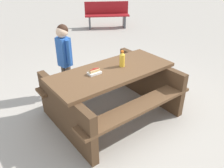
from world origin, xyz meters
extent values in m
plane|color=#ADA599|center=(0.00, 0.00, 0.00)|extent=(30.00, 30.00, 0.00)
cube|color=brown|center=(0.00, 0.00, 0.72)|extent=(1.92, 1.12, 0.05)
cube|color=brown|center=(0.12, 0.55, 0.43)|extent=(1.82, 0.65, 0.04)
cube|color=brown|center=(-0.12, -0.55, 0.43)|extent=(1.82, 0.65, 0.04)
cube|color=#4D3520|center=(0.76, -0.16, 0.35)|extent=(0.39, 1.39, 0.70)
cube|color=#4D3520|center=(-0.76, 0.16, 0.35)|extent=(0.39, 1.39, 0.70)
cylinder|color=yellow|center=(-0.19, 0.03, 0.84)|extent=(0.08, 0.08, 0.18)
cone|color=yellow|center=(-0.19, 0.03, 0.95)|extent=(0.07, 0.07, 0.04)
cylinder|color=orange|center=(-0.19, 0.03, 0.98)|extent=(0.04, 0.04, 0.02)
cube|color=white|center=(0.25, -0.11, 0.77)|extent=(0.20, 0.15, 0.03)
cube|color=#D8B272|center=(0.25, -0.11, 0.80)|extent=(0.16, 0.09, 0.04)
cylinder|color=maroon|center=(0.25, -0.11, 0.82)|extent=(0.14, 0.06, 0.03)
ellipsoid|color=maroon|center=(0.25, -0.11, 0.83)|extent=(0.07, 0.04, 0.01)
cylinder|color=brown|center=(0.07, -0.90, 0.28)|extent=(0.09, 0.09, 0.56)
cylinder|color=brown|center=(0.06, -1.03, 0.28)|extent=(0.09, 0.09, 0.56)
cube|color=#2659B2|center=(0.06, -0.97, 0.80)|extent=(0.18, 0.20, 0.48)
cylinder|color=#2659B2|center=(0.07, -0.85, 0.83)|extent=(0.07, 0.07, 0.41)
cylinder|color=#2659B2|center=(0.06, -1.08, 0.83)|extent=(0.07, 0.07, 0.41)
sphere|color=beige|center=(0.06, -0.97, 1.14)|extent=(0.19, 0.19, 0.19)
sphere|color=#331E14|center=(0.05, -0.96, 1.16)|extent=(0.18, 0.18, 0.18)
cube|color=maroon|center=(-3.73, -3.36, 0.43)|extent=(1.36, 1.33, 0.04)
cube|color=maroon|center=(-3.85, -3.49, 0.65)|extent=(1.11, 1.07, 0.40)
cube|color=#4C4C51|center=(-3.29, -3.78, 0.21)|extent=(0.29, 0.30, 0.41)
cube|color=#4C4C51|center=(-4.16, -2.95, 0.21)|extent=(0.29, 0.30, 0.41)
camera|label=1|loc=(2.21, 1.87, 2.13)|focal=36.40mm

